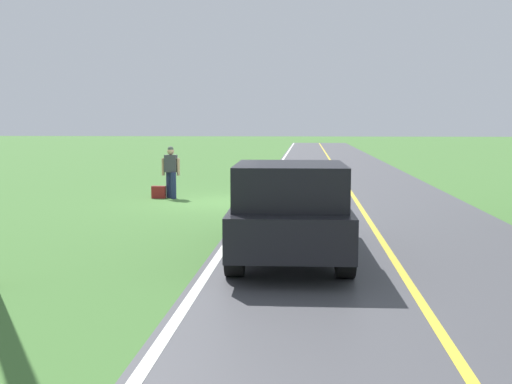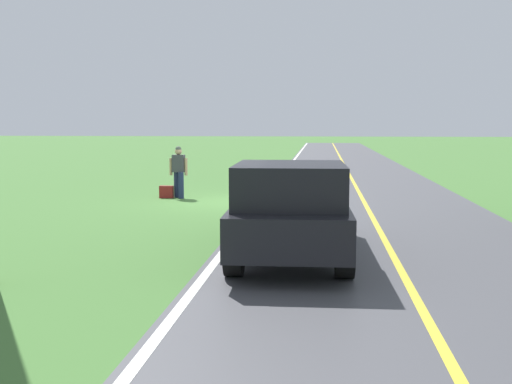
{
  "view_description": "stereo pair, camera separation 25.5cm",
  "coord_description": "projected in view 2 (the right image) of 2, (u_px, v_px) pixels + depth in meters",
  "views": [
    {
      "loc": [
        -2.84,
        18.74,
        2.5
      ],
      "look_at": [
        -1.99,
        8.68,
        1.34
      ],
      "focal_mm": 41.89,
      "sensor_mm": 36.0,
      "label": 1
    },
    {
      "loc": [
        -3.09,
        18.71,
        2.5
      ],
      "look_at": [
        -1.99,
        8.68,
        1.34
      ],
      "focal_mm": 41.89,
      "sensor_mm": 36.0,
      "label": 2
    }
  ],
  "objects": [
    {
      "name": "suitcase_carried",
      "position": [
        166.0,
        192.0,
        20.14
      ],
      "size": [
        0.46,
        0.21,
        0.41
      ],
      "primitive_type": "cube",
      "rotation": [
        0.0,
        0.0,
        1.55
      ],
      "color": "maroon",
      "rests_on": "ground"
    },
    {
      "name": "lane_centre_line",
      "position": [
        365.0,
        204.0,
        18.61
      ],
      "size": [
        0.14,
        117.6,
        0.0
      ],
      "primitive_type": "cube",
      "color": "gold",
      "rests_on": "ground"
    },
    {
      "name": "pickup_truck_passing",
      "position": [
        291.0,
        206.0,
        11.08
      ],
      "size": [
        2.22,
        5.46,
        1.82
      ],
      "color": "black",
      "rests_on": "ground"
    },
    {
      "name": "lane_edge_line",
      "position": [
        261.0,
        202.0,
        18.97
      ],
      "size": [
        0.16,
        117.6,
        0.0
      ],
      "primitive_type": "cube",
      "color": "silver",
      "rests_on": "ground"
    },
    {
      "name": "road_surface",
      "position": [
        365.0,
        204.0,
        18.61
      ],
      "size": [
        6.89,
        120.0,
        0.0
      ],
      "primitive_type": "cube",
      "color": "#47474C",
      "rests_on": "ground"
    },
    {
      "name": "ground_plane",
      "position": [
        224.0,
        202.0,
        19.1
      ],
      "size": [
        200.0,
        200.0,
        0.0
      ],
      "primitive_type": "plane",
      "color": "#427033"
    },
    {
      "name": "hitchhiker_walking",
      "position": [
        179.0,
        169.0,
        20.08
      ],
      "size": [
        0.62,
        0.52,
        1.75
      ],
      "color": "navy",
      "rests_on": "ground"
    }
  ]
}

